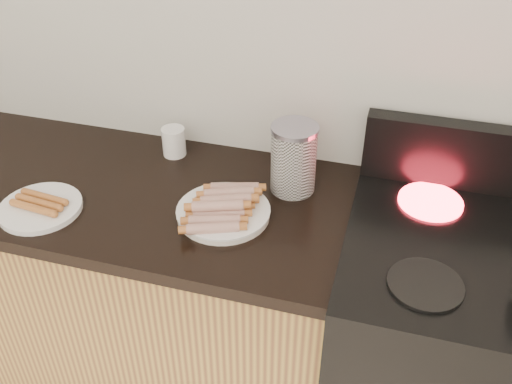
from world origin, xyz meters
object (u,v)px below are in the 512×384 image
(side_plate, at_px, (41,208))
(mug, at_px, (174,142))
(stove, at_px, (459,366))
(main_plate, at_px, (223,213))
(canister, at_px, (294,158))

(side_plate, distance_m, mug, 0.46)
(stove, bearing_deg, main_plate, -177.43)
(main_plate, relative_size, side_plate, 1.12)
(side_plate, xyz_separation_m, mug, (0.25, 0.38, 0.04))
(mug, bearing_deg, stove, -13.35)
(mug, bearing_deg, canister, -11.37)
(side_plate, height_order, mug, mug)
(side_plate, relative_size, mug, 2.48)
(main_plate, relative_size, canister, 1.23)
(stove, height_order, mug, mug)
(main_plate, bearing_deg, canister, 49.60)
(stove, distance_m, canister, 0.80)
(side_plate, bearing_deg, stove, 6.95)
(stove, xyz_separation_m, main_plate, (-0.72, -0.03, 0.45))
(canister, relative_size, mug, 2.25)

